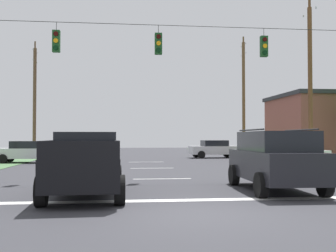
{
  "coord_description": "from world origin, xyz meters",
  "views": [
    {
      "loc": [
        -1.68,
        -9.53,
        1.79
      ],
      "look_at": [
        0.4,
        9.39,
        2.31
      ],
      "focal_mm": 43.81,
      "sensor_mm": 36.0,
      "label": 1
    }
  ],
  "objects_px": {
    "distant_car_crossing_white": "(299,153)",
    "utility_pole_far_left": "(35,100)",
    "suv_black": "(275,159)",
    "utility_pole_mid_right": "(310,83)",
    "distant_car_oncoming": "(214,149)",
    "distant_car_far_parked": "(27,151)",
    "pickup_truck": "(86,164)",
    "overhead_signal_span": "(159,87)",
    "utility_pole_far_right": "(244,96)"
  },
  "relations": [
    {
      "from": "suv_black",
      "to": "utility_pole_far_right",
      "type": "bearing_deg",
      "value": 75.47
    },
    {
      "from": "utility_pole_mid_right",
      "to": "pickup_truck",
      "type": "bearing_deg",
      "value": -138.57
    },
    {
      "from": "distant_car_oncoming",
      "to": "distant_car_far_parked",
      "type": "height_order",
      "value": "same"
    },
    {
      "from": "overhead_signal_span",
      "to": "utility_pole_far_right",
      "type": "height_order",
      "value": "utility_pole_far_right"
    },
    {
      "from": "overhead_signal_span",
      "to": "utility_pole_far_right",
      "type": "bearing_deg",
      "value": 63.62
    },
    {
      "from": "overhead_signal_span",
      "to": "pickup_truck",
      "type": "xyz_separation_m",
      "value": [
        -2.74,
        -5.27,
        -3.06
      ]
    },
    {
      "from": "distant_car_oncoming",
      "to": "distant_car_far_parked",
      "type": "bearing_deg",
      "value": -159.75
    },
    {
      "from": "overhead_signal_span",
      "to": "pickup_truck",
      "type": "distance_m",
      "value": 6.68
    },
    {
      "from": "overhead_signal_span",
      "to": "suv_black",
      "type": "distance_m",
      "value": 6.62
    },
    {
      "from": "distant_car_crossing_white",
      "to": "utility_pole_mid_right",
      "type": "bearing_deg",
      "value": -60.79
    },
    {
      "from": "distant_car_far_parked",
      "to": "utility_pole_far_left",
      "type": "height_order",
      "value": "utility_pole_far_left"
    },
    {
      "from": "suv_black",
      "to": "utility_pole_far_right",
      "type": "xyz_separation_m",
      "value": [
        6.4,
        24.67,
        4.66
      ]
    },
    {
      "from": "suv_black",
      "to": "distant_car_oncoming",
      "type": "distance_m",
      "value": 21.86
    },
    {
      "from": "distant_car_crossing_white",
      "to": "distant_car_oncoming",
      "type": "height_order",
      "value": "same"
    },
    {
      "from": "pickup_truck",
      "to": "distant_car_crossing_white",
      "type": "bearing_deg",
      "value": 44.26
    },
    {
      "from": "suv_black",
      "to": "distant_car_far_parked",
      "type": "relative_size",
      "value": 1.13
    },
    {
      "from": "overhead_signal_span",
      "to": "distant_car_far_parked",
      "type": "xyz_separation_m",
      "value": [
        -8.24,
        11.5,
        -3.24
      ]
    },
    {
      "from": "distant_car_crossing_white",
      "to": "distant_car_oncoming",
      "type": "relative_size",
      "value": 1.0
    },
    {
      "from": "suv_black",
      "to": "utility_pole_far_left",
      "type": "height_order",
      "value": "utility_pole_far_left"
    },
    {
      "from": "overhead_signal_span",
      "to": "utility_pole_far_right",
      "type": "xyz_separation_m",
      "value": [
        9.85,
        19.87,
        1.7
      ]
    },
    {
      "from": "distant_car_oncoming",
      "to": "distant_car_far_parked",
      "type": "relative_size",
      "value": 1.03
    },
    {
      "from": "overhead_signal_span",
      "to": "distant_car_oncoming",
      "type": "distance_m",
      "value": 18.3
    },
    {
      "from": "distant_car_crossing_white",
      "to": "utility_pole_far_left",
      "type": "height_order",
      "value": "utility_pole_far_left"
    },
    {
      "from": "utility_pole_mid_right",
      "to": "utility_pole_far_right",
      "type": "relative_size",
      "value": 0.91
    },
    {
      "from": "distant_car_far_parked",
      "to": "utility_pole_far_left",
      "type": "xyz_separation_m",
      "value": [
        -1.31,
        8.49,
        4.41
      ]
    },
    {
      "from": "utility_pole_mid_right",
      "to": "suv_black",
      "type": "bearing_deg",
      "value": -120.88
    },
    {
      "from": "suv_black",
      "to": "utility_pole_mid_right",
      "type": "height_order",
      "value": "utility_pole_mid_right"
    },
    {
      "from": "distant_car_oncoming",
      "to": "suv_black",
      "type": "bearing_deg",
      "value": -97.51
    },
    {
      "from": "suv_black",
      "to": "distant_car_crossing_white",
      "type": "relative_size",
      "value": 1.1
    },
    {
      "from": "distant_car_far_parked",
      "to": "distant_car_crossing_white",
      "type": "bearing_deg",
      "value": -15.69
    },
    {
      "from": "suv_black",
      "to": "utility_pole_far_left",
      "type": "distance_m",
      "value": 28.3
    },
    {
      "from": "utility_pole_far_right",
      "to": "utility_pole_far_left",
      "type": "relative_size",
      "value": 1.09
    },
    {
      "from": "distant_car_crossing_white",
      "to": "utility_pole_mid_right",
      "type": "height_order",
      "value": "utility_pole_mid_right"
    },
    {
      "from": "utility_pole_mid_right",
      "to": "overhead_signal_span",
      "type": "bearing_deg",
      "value": -149.39
    },
    {
      "from": "pickup_truck",
      "to": "distant_car_far_parked",
      "type": "height_order",
      "value": "pickup_truck"
    },
    {
      "from": "overhead_signal_span",
      "to": "distant_car_oncoming",
      "type": "height_order",
      "value": "overhead_signal_span"
    },
    {
      "from": "utility_pole_far_right",
      "to": "utility_pole_far_left",
      "type": "bearing_deg",
      "value": 179.65
    },
    {
      "from": "pickup_truck",
      "to": "suv_black",
      "type": "bearing_deg",
      "value": 4.28
    },
    {
      "from": "distant_car_crossing_white",
      "to": "pickup_truck",
      "type": "bearing_deg",
      "value": -135.74
    },
    {
      "from": "distant_car_crossing_white",
      "to": "distant_car_far_parked",
      "type": "relative_size",
      "value": 1.02
    },
    {
      "from": "pickup_truck",
      "to": "distant_car_far_parked",
      "type": "relative_size",
      "value": 1.27
    },
    {
      "from": "suv_black",
      "to": "distant_car_crossing_white",
      "type": "distance_m",
      "value": 12.81
    },
    {
      "from": "distant_car_crossing_white",
      "to": "utility_pole_far_right",
      "type": "height_order",
      "value": "utility_pole_far_right"
    },
    {
      "from": "distant_car_crossing_white",
      "to": "distant_car_far_parked",
      "type": "height_order",
      "value": "same"
    },
    {
      "from": "pickup_truck",
      "to": "utility_pole_mid_right",
      "type": "relative_size",
      "value": 0.52
    },
    {
      "from": "distant_car_oncoming",
      "to": "utility_pole_far_right",
      "type": "height_order",
      "value": "utility_pole_far_right"
    },
    {
      "from": "overhead_signal_span",
      "to": "distant_car_oncoming",
      "type": "relative_size",
      "value": 4.29
    },
    {
      "from": "utility_pole_mid_right",
      "to": "utility_pole_far_right",
      "type": "distance_m",
      "value": 14.08
    },
    {
      "from": "pickup_truck",
      "to": "distant_car_oncoming",
      "type": "bearing_deg",
      "value": 67.74
    },
    {
      "from": "pickup_truck",
      "to": "distant_car_oncoming",
      "type": "xyz_separation_m",
      "value": [
        9.06,
        22.14,
        -0.18
      ]
    }
  ]
}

